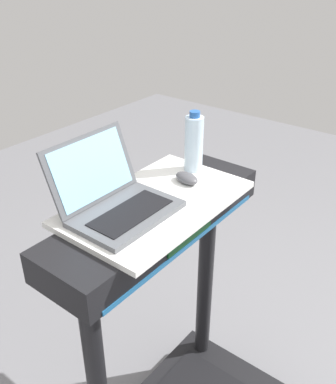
# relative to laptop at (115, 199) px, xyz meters

# --- Properties ---
(desk_board) EXTENTS (0.65, 0.39, 0.02)m
(desk_board) POSITION_rel_laptop_xyz_m (0.13, -0.06, -0.06)
(desk_board) COLOR white
(desk_board) RESTS_ON treadmill_base
(laptop) EXTENTS (0.34, 0.30, 0.23)m
(laptop) POSITION_rel_laptop_xyz_m (0.00, 0.00, 0.00)
(laptop) COLOR #515459
(laptop) RESTS_ON desk_board
(computer_mouse) EXTENTS (0.08, 0.11, 0.03)m
(computer_mouse) POSITION_rel_laptop_xyz_m (0.30, -0.06, -0.03)
(computer_mouse) COLOR #4C4C51
(computer_mouse) RESTS_ON desk_board
(water_bottle) EXTENTS (0.07, 0.07, 0.23)m
(water_bottle) POSITION_rel_laptop_xyz_m (0.40, -0.02, 0.06)
(water_bottle) COLOR silver
(water_bottle) RESTS_ON desk_board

